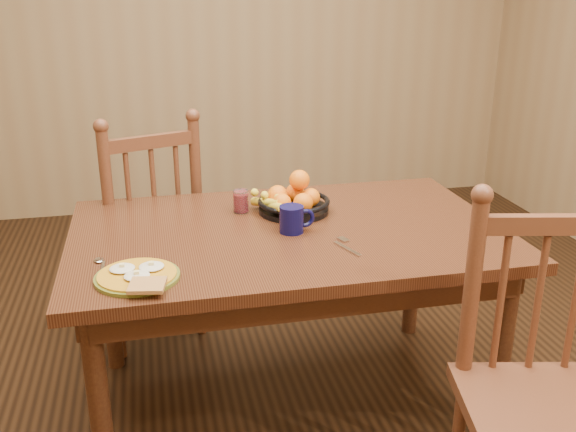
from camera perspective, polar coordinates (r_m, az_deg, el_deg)
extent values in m
cube|color=black|center=(2.76, 0.00, -15.86)|extent=(4.50, 5.00, 0.01)
cube|color=olive|center=(4.72, -6.91, 16.72)|extent=(4.50, 0.01, 2.70)
cube|color=black|center=(2.41, 0.00, -1.62)|extent=(1.60, 1.00, 0.04)
cube|color=black|center=(2.82, -1.86, 0.10)|extent=(1.40, 0.04, 0.10)
cube|color=black|center=(2.07, 2.55, -7.71)|extent=(1.40, 0.04, 0.10)
cube|color=black|center=(2.67, 15.25, -1.76)|extent=(0.04, 0.84, 0.10)
cube|color=black|center=(2.40, -17.11, -4.55)|extent=(0.04, 0.84, 0.10)
cylinder|color=black|center=(2.20, -16.41, -16.04)|extent=(0.07, 0.07, 0.70)
cylinder|color=black|center=(2.49, 18.43, -11.65)|extent=(0.07, 0.07, 0.70)
cylinder|color=black|center=(2.88, -15.60, -6.73)|extent=(0.07, 0.07, 0.70)
cylinder|color=black|center=(3.11, 11.08, -4.30)|extent=(0.07, 0.07, 0.70)
cube|color=#4A2716|center=(3.10, -12.88, -1.57)|extent=(0.62, 0.60, 0.04)
cylinder|color=#4A2716|center=(3.43, -10.49, -3.98)|extent=(0.04, 0.04, 0.48)
cylinder|color=#4A2716|center=(3.32, -16.89, -5.37)|extent=(0.04, 0.04, 0.48)
cylinder|color=#4A2716|center=(3.11, -7.85, -6.42)|extent=(0.04, 0.04, 0.48)
cylinder|color=#4A2716|center=(2.99, -14.86, -8.08)|extent=(0.04, 0.04, 0.48)
cylinder|color=#4A2716|center=(2.89, -8.18, 3.19)|extent=(0.05, 0.05, 0.58)
cylinder|color=#4A2716|center=(2.76, -15.73, 1.82)|extent=(0.05, 0.05, 0.58)
cylinder|color=#4A2716|center=(2.84, -11.79, 1.46)|extent=(0.02, 0.02, 0.44)
cube|color=#4A2716|center=(2.77, -12.16, 6.46)|extent=(0.39, 0.16, 0.06)
cube|color=#4A2716|center=(1.99, 22.60, -16.07)|extent=(0.57, 0.55, 0.04)
cylinder|color=#4A2716|center=(1.95, 16.04, -6.21)|extent=(0.05, 0.05, 0.57)
cylinder|color=#4A2716|center=(2.04, 21.29, -7.39)|extent=(0.02, 0.02, 0.44)
cube|color=#4A2716|center=(1.94, 22.22, -0.71)|extent=(0.39, 0.12, 0.06)
cylinder|color=#59601E|center=(2.05, -13.25, -5.29)|extent=(0.26, 0.26, 0.01)
cylinder|color=#C08218|center=(2.05, -13.26, -5.12)|extent=(0.24, 0.24, 0.01)
ellipsoid|color=silver|center=(2.08, -14.53, -4.53)|extent=(0.08, 0.08, 0.01)
cube|color=#F2E08C|center=(2.08, -14.55, -4.25)|extent=(0.02, 0.02, 0.01)
ellipsoid|color=silver|center=(2.07, -12.04, -4.40)|extent=(0.08, 0.08, 0.01)
cube|color=#F2E08C|center=(2.07, -12.06, -4.13)|extent=(0.02, 0.02, 0.01)
ellipsoid|color=silver|center=(2.02, -13.28, -5.19)|extent=(0.08, 0.08, 0.01)
cube|color=#F2E08C|center=(2.02, -13.31, -4.91)|extent=(0.02, 0.02, 0.01)
cube|color=brown|center=(1.95, -12.40, -6.03)|extent=(0.12, 0.12, 0.01)
cube|color=silver|center=(2.22, 5.29, -2.89)|extent=(0.06, 0.14, 0.00)
cube|color=silver|center=(2.30, 4.94, -2.06)|extent=(0.04, 0.05, 0.00)
cube|color=silver|center=(2.14, -16.16, -4.55)|extent=(0.01, 0.12, 0.00)
ellipsoid|color=silver|center=(2.21, -16.46, -3.76)|extent=(0.03, 0.04, 0.01)
cylinder|color=black|center=(2.35, 0.32, -0.29)|extent=(0.09, 0.09, 0.10)
torus|color=black|center=(2.36, 1.55, -0.20)|extent=(0.07, 0.02, 0.07)
cylinder|color=black|center=(2.33, 0.32, 0.77)|extent=(0.08, 0.08, 0.00)
cylinder|color=silver|center=(2.56, -4.21, 1.31)|extent=(0.06, 0.06, 0.09)
cylinder|color=maroon|center=(2.57, -4.20, 1.17)|extent=(0.05, 0.05, 0.07)
cylinder|color=black|center=(2.57, 0.51, 0.57)|extent=(0.28, 0.28, 0.02)
torus|color=black|center=(2.56, 0.52, 1.31)|extent=(0.29, 0.29, 0.02)
cylinder|color=black|center=(2.57, 0.51, 0.41)|extent=(0.10, 0.10, 0.01)
sphere|color=orange|center=(2.57, 2.04, 1.68)|extent=(0.07, 0.07, 0.07)
sphere|color=orange|center=(2.62, 0.66, 2.10)|extent=(0.08, 0.08, 0.08)
sphere|color=orange|center=(2.58, -0.92, 1.85)|extent=(0.08, 0.08, 0.08)
sphere|color=orange|center=(2.50, -0.54, 1.19)|extent=(0.07, 0.07, 0.07)
sphere|color=orange|center=(2.49, 1.36, 1.17)|extent=(0.08, 0.08, 0.08)
sphere|color=orange|center=(2.57, 1.02, 3.22)|extent=(0.08, 0.08, 0.08)
cylinder|color=yellow|center=(2.50, -1.29, 0.88)|extent=(0.10, 0.17, 0.07)
cylinder|color=yellow|center=(2.54, -1.95, 1.21)|extent=(0.14, 0.15, 0.07)
cylinder|color=yellow|center=(2.46, -0.37, 0.55)|extent=(0.06, 0.18, 0.07)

